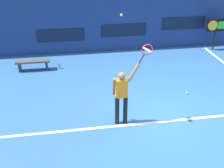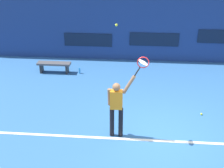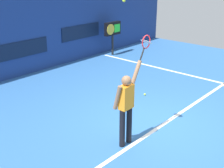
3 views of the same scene
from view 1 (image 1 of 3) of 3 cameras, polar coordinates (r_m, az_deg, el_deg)
The scene contains 13 objects.
ground_plane at distance 8.97m, azimuth 9.72°, elevation -6.56°, with size 18.00×18.00×0.00m, color #2D609E.
back_wall at distance 13.62m, azimuth 2.38°, elevation 14.01°, with size 18.00×0.20×3.53m, color navy.
sponsor_banner_center at distance 13.70m, azimuth 2.42°, elevation 10.87°, with size 2.20×0.03×0.60m, color #0C1933.
sponsor_banner_portside at distance 13.47m, azimuth -10.39°, elevation 9.71°, with size 2.20×0.03×0.60m, color #0C1933.
sponsor_banner_starboard at distance 14.52m, azimuth 14.38°, elevation 11.89°, with size 2.20×0.03×0.60m, color #0C1933.
court_baseline at distance 8.75m, azimuth 10.28°, elevation -7.55°, with size 10.00×0.10×0.01m, color white.
tennis_player at distance 8.05m, azimuth 1.97°, elevation -1.98°, with size 0.76×0.31×1.94m.
tennis_racket at distance 7.64m, azimuth 7.02°, elevation 6.73°, with size 0.44×0.27×0.61m.
tennis_ball at distance 7.28m, azimuth 1.92°, elevation 13.86°, with size 0.07×0.07×0.07m, color #CCE033.
scoreboard_clock at distance 14.64m, azimuth 20.47°, elevation 10.98°, with size 0.96×0.20×1.56m.
court_bench at distance 12.18m, azimuth -15.79°, elevation 4.17°, with size 1.40×0.36×0.45m.
water_bottle at distance 12.17m, azimuth -10.65°, elevation 3.64°, with size 0.07×0.07×0.24m, color #338CD8.
spare_ball at distance 10.41m, azimuth 15.00°, elevation -1.76°, with size 0.07×0.07×0.07m, color #CCE033.
Camera 1 is at (-2.65, -6.96, 5.01)m, focal length 44.96 mm.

